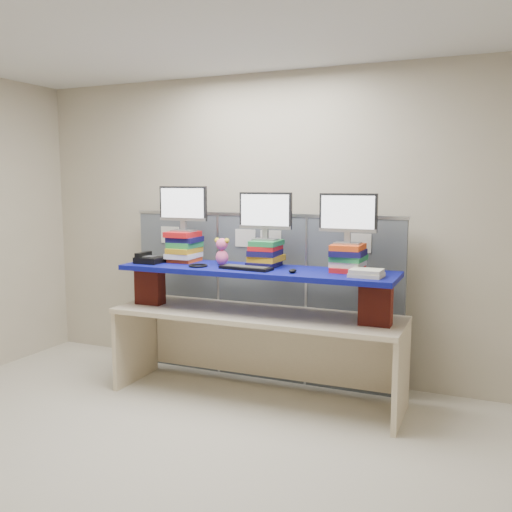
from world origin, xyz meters
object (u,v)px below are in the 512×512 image
at_px(desk, 256,330).
at_px(blue_board, 256,271).
at_px(monitor_right, 348,215).
at_px(desk_phone, 149,259).
at_px(keyboard, 246,268).
at_px(monitor_center, 265,213).
at_px(monitor_left, 183,206).

bearing_deg(desk, blue_board, 88.89).
bearing_deg(monitor_right, desk_phone, -173.30).
distance_m(monitor_right, desk_phone, 1.76).
bearing_deg(desk_phone, keyboard, -0.39).
height_order(blue_board, keyboard, keyboard).
relative_size(blue_board, monitor_right, 5.03).
distance_m(desk, monitor_right, 1.21).
relative_size(monitor_center, monitor_right, 1.00).
bearing_deg(desk, monitor_center, 73.40).
relative_size(blue_board, desk_phone, 10.52).
height_order(monitor_center, desk_phone, monitor_center).
bearing_deg(desk, keyboard, -114.10).
relative_size(monitor_right, keyboard, 1.02).
bearing_deg(desk, desk_phone, -175.21).
height_order(desk, monitor_right, monitor_right).
bearing_deg(keyboard, desk, 72.49).
bearing_deg(monitor_left, keyboard, -17.57).
distance_m(monitor_center, desk_phone, 1.11).
bearing_deg(blue_board, monitor_center, 73.40).
distance_m(desk, monitor_center, 0.97).
xyz_separation_m(desk, monitor_center, (0.03, 0.12, 0.96)).
xyz_separation_m(monitor_center, monitor_right, (0.69, 0.01, -0.00)).
bearing_deg(monitor_center, desk_phone, -168.79).
height_order(desk, monitor_center, monitor_center).
relative_size(monitor_left, desk_phone, 2.09).
bearing_deg(monitor_center, desk, -106.60).
bearing_deg(desk, monitor_left, 170.92).
xyz_separation_m(desk, blue_board, (0.00, 0.00, 0.50)).
height_order(blue_board, desk_phone, desk_phone).
xyz_separation_m(monitor_center, keyboard, (-0.08, -0.22, -0.43)).
bearing_deg(monitor_right, monitor_left, -180.00).
xyz_separation_m(desk, monitor_left, (-0.74, 0.10, 1.01)).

